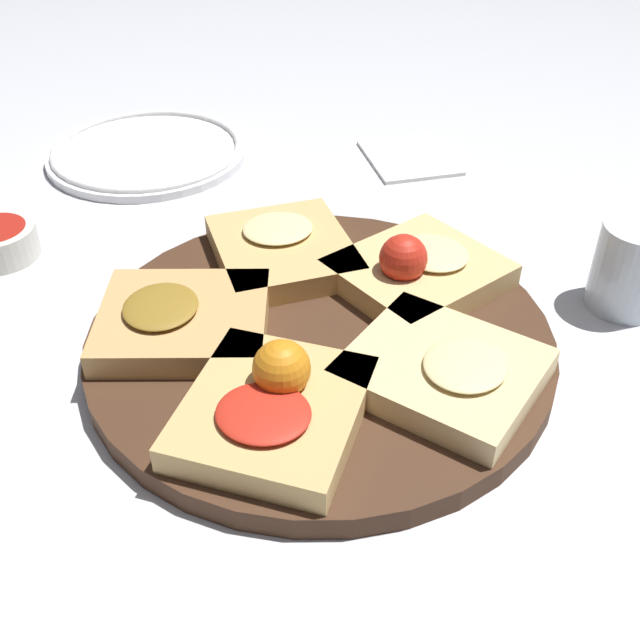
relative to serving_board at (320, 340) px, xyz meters
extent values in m
plane|color=silver|center=(0.00, 0.00, -0.01)|extent=(3.00, 3.00, 0.00)
cylinder|color=#422819|center=(0.00, 0.00, 0.00)|extent=(0.39, 0.39, 0.02)
cube|color=tan|center=(-0.10, 0.05, 0.02)|extent=(0.18, 0.17, 0.02)
ellipsoid|color=red|center=(-0.12, 0.05, 0.04)|extent=(0.08, 0.09, 0.01)
sphere|color=orange|center=(-0.09, 0.04, 0.05)|extent=(0.04, 0.04, 0.04)
cube|color=#E5C689|center=(-0.07, -0.09, 0.02)|extent=(0.18, 0.19, 0.02)
ellipsoid|color=beige|center=(-0.09, -0.10, 0.04)|extent=(0.09, 0.09, 0.01)
cube|color=#DBB775|center=(0.06, -0.10, 0.02)|extent=(0.18, 0.18, 0.02)
ellipsoid|color=beige|center=(0.07, -0.11, 0.04)|extent=(0.09, 0.09, 0.01)
sphere|color=red|center=(0.05, -0.08, 0.05)|extent=(0.04, 0.04, 0.04)
cube|color=tan|center=(0.11, 0.02, 0.02)|extent=(0.16, 0.15, 0.02)
ellipsoid|color=beige|center=(0.13, 0.03, 0.04)|extent=(0.08, 0.08, 0.01)
cube|color=tan|center=(0.01, 0.11, 0.02)|extent=(0.14, 0.15, 0.02)
ellipsoid|color=olive|center=(0.01, 0.13, 0.04)|extent=(0.07, 0.07, 0.01)
cylinder|color=white|center=(0.40, 0.18, -0.01)|extent=(0.25, 0.25, 0.01)
torus|color=white|center=(0.40, 0.18, 0.00)|extent=(0.24, 0.24, 0.01)
cylinder|color=silver|center=(0.03, -0.29, 0.03)|extent=(0.07, 0.07, 0.08)
cube|color=white|center=(0.36, -0.15, -0.01)|extent=(0.13, 0.12, 0.01)
camera|label=1|loc=(-0.50, 0.05, 0.40)|focal=42.00mm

